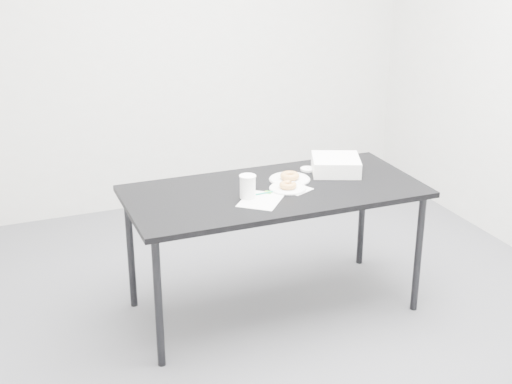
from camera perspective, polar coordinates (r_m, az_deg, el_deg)
name	(u,v)px	position (r m, az deg, el deg)	size (l,w,h in m)	color
floor	(268,318)	(4.26, 0.95, -10.07)	(4.00, 4.00, 0.00)	#47474B
wall_back	(167,37)	(5.60, -7.14, 12.22)	(4.00, 0.02, 2.70)	silver
table	(274,198)	(4.06, 1.47, -0.52)	(1.69, 0.80, 0.77)	black
scorecard	(261,200)	(3.87, 0.40, -0.66)	(0.20, 0.26, 0.00)	white
logo_patch	(268,192)	(3.98, 0.98, -0.02)	(0.04, 0.04, 0.00)	green
pen	(266,193)	(3.96, 0.77, -0.07)	(0.01, 0.01, 0.12)	#0C8E73
napkin	(296,189)	(4.03, 3.20, 0.23)	(0.15, 0.15, 0.00)	white
plate_near	(288,188)	(4.03, 2.57, 0.30)	(0.21, 0.21, 0.01)	silver
donut_near	(288,185)	(4.03, 2.57, 0.56)	(0.10, 0.10, 0.03)	#C98C3F
plate_far	(290,179)	(4.18, 2.71, 1.02)	(0.24, 0.24, 0.01)	silver
donut_far	(290,176)	(4.17, 2.71, 1.30)	(0.11, 0.11, 0.04)	#C98C3F
coffee_cup	(248,186)	(3.89, -0.67, 0.45)	(0.09, 0.09, 0.13)	white
cup_lid	(308,169)	(4.35, 4.18, 1.84)	(0.09, 0.09, 0.01)	white
bakery_box	(336,165)	(4.31, 6.40, 2.18)	(0.28, 0.28, 0.09)	white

